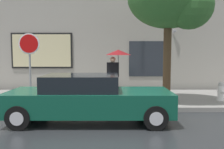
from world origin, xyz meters
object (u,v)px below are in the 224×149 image
object	(u,v)px
parked_car	(87,98)
pedestrian_with_umbrella	(116,59)
street_tree	(172,0)
stop_sign	(28,54)
fire_hydrant	(220,92)

from	to	relation	value
parked_car	pedestrian_with_umbrella	world-z (taller)	pedestrian_with_umbrella
pedestrian_with_umbrella	street_tree	world-z (taller)	street_tree
parked_car	stop_sign	xyz separation A→B (m)	(-2.31, 1.87, 1.28)
parked_car	street_tree	bearing A→B (deg)	33.12
parked_car	fire_hydrant	xyz separation A→B (m)	(4.88, 2.26, -0.17)
street_tree	pedestrian_with_umbrella	bearing A→B (deg)	151.03
parked_car	stop_sign	bearing A→B (deg)	140.95
pedestrian_with_umbrella	stop_sign	size ratio (longest dim) A/B	0.77
street_tree	stop_sign	bearing A→B (deg)	179.82
street_tree	stop_sign	world-z (taller)	street_tree
stop_sign	street_tree	bearing A→B (deg)	-0.18
street_tree	stop_sign	distance (m)	5.49
pedestrian_with_umbrella	stop_sign	xyz separation A→B (m)	(-3.19, -1.07, 0.21)
parked_car	stop_sign	size ratio (longest dim) A/B	1.81
stop_sign	parked_car	bearing A→B (deg)	-39.05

